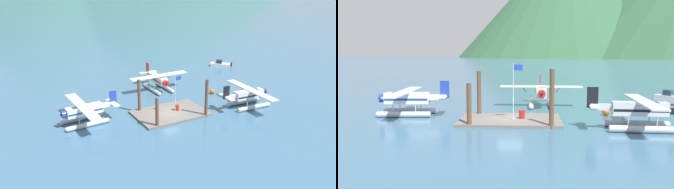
{
  "view_description": "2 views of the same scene",
  "coord_description": "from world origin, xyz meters",
  "views": [
    {
      "loc": [
        -21.65,
        -38.09,
        18.96
      ],
      "look_at": [
        0.84,
        2.16,
        2.15
      ],
      "focal_mm": 35.52,
      "sensor_mm": 36.0,
      "label": 1
    },
    {
      "loc": [
        1.79,
        -35.35,
        6.96
      ],
      "look_at": [
        -0.56,
        2.29,
        2.47
      ],
      "focal_mm": 38.14,
      "sensor_mm": 36.0,
      "label": 2
    }
  ],
  "objects": [
    {
      "name": "seaplane_white_port_fwd",
      "position": [
        -11.55,
        2.81,
        1.58
      ],
      "size": [
        7.98,
        10.47,
        3.84
      ],
      "color": "#B7BABF",
      "rests_on": "ground"
    },
    {
      "name": "mooring_buoy",
      "position": [
        10.4,
        4.07,
        0.43
      ],
      "size": [
        0.85,
        0.85,
        0.85
      ],
      "primitive_type": "sphere",
      "color": "orange",
      "rests_on": "ground"
    },
    {
      "name": "seaplane_silver_stbd_aft",
      "position": [
        11.8,
        -3.19,
        1.58
      ],
      "size": [
        7.97,
        10.47,
        3.84
      ],
      "color": "#B7BABF",
      "rests_on": "ground"
    },
    {
      "name": "flagpole",
      "position": [
        0.47,
        -0.8,
        3.83
      ],
      "size": [
        0.95,
        0.1,
        5.64
      ],
      "color": "silver",
      "rests_on": "dock_platform"
    },
    {
      "name": "ground_plane",
      "position": [
        0.0,
        0.0,
        0.0
      ],
      "size": [
        1200.0,
        1200.0,
        0.0
      ],
      "primitive_type": "plane",
      "color": "#38607F"
    },
    {
      "name": "dock_platform",
      "position": [
        0.0,
        0.0,
        0.15
      ],
      "size": [
        10.14,
        6.8,
        0.3
      ],
      "primitive_type": "cube",
      "color": "#66605B",
      "rests_on": "ground"
    },
    {
      "name": "boat_white_open_east",
      "position": [
        22.29,
        17.44,
        0.49
      ],
      "size": [
        3.99,
        4.07,
        1.5
      ],
      "color": "silver",
      "rests_on": "ground"
    },
    {
      "name": "fuel_drum",
      "position": [
        1.18,
        0.1,
        0.74
      ],
      "size": [
        0.62,
        0.62,
        0.88
      ],
      "color": "#AD1E19",
      "rests_on": "dock_platform"
    },
    {
      "name": "piling_far_left",
      "position": [
        -3.53,
        2.83,
        2.46
      ],
      "size": [
        0.45,
        0.45,
        4.93
      ],
      "primitive_type": "cylinder",
      "color": "brown",
      "rests_on": "ground"
    },
    {
      "name": "piling_near_right",
      "position": [
        3.93,
        -3.2,
        2.73
      ],
      "size": [
        0.44,
        0.44,
        5.46
      ],
      "primitive_type": "cylinder",
      "color": "brown",
      "rests_on": "ground"
    },
    {
      "name": "seaplane_cream_bow_right",
      "position": [
        3.44,
        10.25,
        1.58
      ],
      "size": [
        10.41,
        7.98,
        3.84
      ],
      "color": "#B7BABF",
      "rests_on": "ground"
    },
    {
      "name": "piling_near_left",
      "position": [
        -3.67,
        -3.0,
        2.07
      ],
      "size": [
        0.45,
        0.45,
        4.13
      ],
      "primitive_type": "cylinder",
      "color": "brown",
      "rests_on": "ground"
    }
  ]
}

